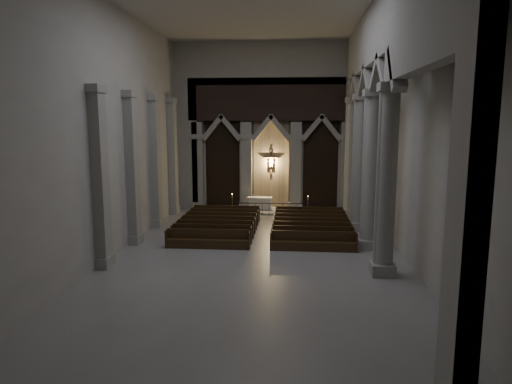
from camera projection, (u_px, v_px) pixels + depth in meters
room at (259, 97)px, 21.23m from camera, size 24.00×24.10×12.00m
sanctuary_wall at (271, 119)px, 32.74m from camera, size 14.00×0.77×12.00m
right_arcade at (374, 93)px, 22.05m from camera, size 1.00×24.00×12.00m
left_pilasters at (145, 167)px, 25.81m from camera, size 0.60×13.00×8.03m
sanctuary_step at (270, 211)px, 32.84m from camera, size 8.50×2.60×0.15m
altar at (260, 203)px, 32.92m from camera, size 1.74×0.70×0.89m
altar_rail at (269, 207)px, 31.29m from camera, size 4.75×0.09×0.93m
candle_stand_left at (232, 210)px, 31.38m from camera, size 0.26×0.26×1.56m
candle_stand_right at (308, 211)px, 31.23m from camera, size 0.24×0.24×1.41m
pews at (264, 228)px, 26.49m from camera, size 9.77×7.09×0.97m
worshipper at (300, 215)px, 29.25m from camera, size 0.46×0.39×1.06m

